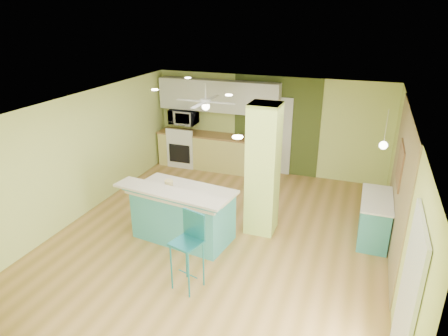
{
  "coord_description": "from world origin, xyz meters",
  "views": [
    {
      "loc": [
        2.31,
        -6.16,
        4.01
      ],
      "look_at": [
        -0.08,
        0.4,
        1.23
      ],
      "focal_mm": 32.0,
      "sensor_mm": 36.0,
      "label": 1
    }
  ],
  "objects": [
    {
      "name": "floor",
      "position": [
        0.0,
        0.0,
        -0.01
      ],
      "size": [
        6.0,
        7.0,
        0.01
      ],
      "primitive_type": "cube",
      "color": "olive",
      "rests_on": "ground"
    },
    {
      "name": "ceiling",
      "position": [
        0.0,
        0.0,
        2.5
      ],
      "size": [
        6.0,
        7.0,
        0.01
      ],
      "primitive_type": "cube",
      "color": "white",
      "rests_on": "wall_back"
    },
    {
      "name": "wall_back",
      "position": [
        0.0,
        3.5,
        1.25
      ],
      "size": [
        6.0,
        0.01,
        2.5
      ],
      "primitive_type": "cube",
      "color": "#CEDD76",
      "rests_on": "floor"
    },
    {
      "name": "wall_front",
      "position": [
        0.0,
        -3.5,
        1.25
      ],
      "size": [
        6.0,
        0.01,
        2.5
      ],
      "primitive_type": "cube",
      "color": "#CEDD76",
      "rests_on": "floor"
    },
    {
      "name": "wall_left",
      "position": [
        -3.0,
        0.0,
        1.25
      ],
      "size": [
        0.01,
        7.0,
        2.5
      ],
      "primitive_type": "cube",
      "color": "#CEDD76",
      "rests_on": "floor"
    },
    {
      "name": "wall_right",
      "position": [
        3.0,
        0.0,
        1.25
      ],
      "size": [
        0.01,
        7.0,
        2.5
      ],
      "primitive_type": "cube",
      "color": "#CEDD76",
      "rests_on": "floor"
    },
    {
      "name": "wood_panel",
      "position": [
        2.99,
        0.6,
        1.25
      ],
      "size": [
        0.02,
        3.4,
        2.5
      ],
      "primitive_type": "cube",
      "color": "olive",
      "rests_on": "floor"
    },
    {
      "name": "olive_accent",
      "position": [
        0.2,
        3.49,
        1.25
      ],
      "size": [
        2.2,
        0.02,
        2.5
      ],
      "primitive_type": "cube",
      "color": "#435120",
      "rests_on": "floor"
    },
    {
      "name": "interior_door",
      "position": [
        0.2,
        3.46,
        1.0
      ],
      "size": [
        0.82,
        0.05,
        2.0
      ],
      "primitive_type": "cube",
      "color": "silver",
      "rests_on": "floor"
    },
    {
      "name": "french_door",
      "position": [
        2.97,
        -2.3,
        1.05
      ],
      "size": [
        0.04,
        1.08,
        2.1
      ],
      "primitive_type": "cube",
      "color": "silver",
      "rests_on": "floor"
    },
    {
      "name": "column",
      "position": [
        0.65,
        0.5,
        1.25
      ],
      "size": [
        0.55,
        0.55,
        2.5
      ],
      "primitive_type": "cube",
      "color": "#C2E067",
      "rests_on": "floor"
    },
    {
      "name": "kitchen_run",
      "position": [
        -1.3,
        3.2,
        0.47
      ],
      "size": [
        3.25,
        0.63,
        0.94
      ],
      "color": "#DDD173",
      "rests_on": "floor"
    },
    {
      "name": "stove",
      "position": [
        -2.25,
        3.19,
        0.46
      ],
      "size": [
        0.76,
        0.66,
        1.08
      ],
      "color": "white",
      "rests_on": "floor"
    },
    {
      "name": "upper_cabinets",
      "position": [
        -1.3,
        3.32,
        1.95
      ],
      "size": [
        3.2,
        0.34,
        0.8
      ],
      "primitive_type": "cube",
      "color": "silver",
      "rests_on": "wall_back"
    },
    {
      "name": "microwave",
      "position": [
        -2.25,
        3.2,
        1.35
      ],
      "size": [
        0.7,
        0.48,
        0.39
      ],
      "primitive_type": "imported",
      "color": "white",
      "rests_on": "wall_back"
    },
    {
      "name": "ceiling_fan",
      "position": [
        -1.1,
        2.0,
        2.08
      ],
      "size": [
        1.41,
        1.41,
        0.61
      ],
      "color": "white",
      "rests_on": "ceiling"
    },
    {
      "name": "pendant_lamp",
      "position": [
        2.65,
        0.75,
        1.88
      ],
      "size": [
        0.14,
        0.14,
        0.69
      ],
      "color": "silver",
      "rests_on": "ceiling"
    },
    {
      "name": "wall_decor",
      "position": [
        2.96,
        0.8,
        1.55
      ],
      "size": [
        0.03,
        0.9,
        0.7
      ],
      "primitive_type": "cube",
      "color": "brown",
      "rests_on": "wood_panel"
    },
    {
      "name": "peninsula",
      "position": [
        -0.63,
        -0.31,
        0.52
      ],
      "size": [
        2.14,
        1.36,
        1.12
      ],
      "rotation": [
        0.0,
        0.0,
        -0.13
      ],
      "color": "teal",
      "rests_on": "floor"
    },
    {
      "name": "bar_stool",
      "position": [
        0.07,
        -1.51,
        0.83
      ],
      "size": [
        0.51,
        0.51,
        1.24
      ],
      "rotation": [
        0.0,
        0.0,
        -0.28
      ],
      "color": "#1C717E",
      "rests_on": "floor"
    },
    {
      "name": "side_counter",
      "position": [
        2.7,
        0.91,
        0.41
      ],
      "size": [
        0.54,
        1.28,
        0.82
      ],
      "color": "teal",
      "rests_on": "floor"
    },
    {
      "name": "fruit_bowl",
      "position": [
        -0.61,
        3.18,
        0.97
      ],
      "size": [
        0.36,
        0.36,
        0.07
      ],
      "primitive_type": "imported",
      "rotation": [
        0.0,
        0.0,
        -0.42
      ],
      "color": "#372516",
      "rests_on": "kitchen_run"
    },
    {
      "name": "canister",
      "position": [
        -0.88,
        -0.32,
        1.06
      ],
      "size": [
        0.15,
        0.15,
        0.17
      ],
      "primitive_type": "cylinder",
      "color": "gold",
      "rests_on": "peninsula"
    }
  ]
}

